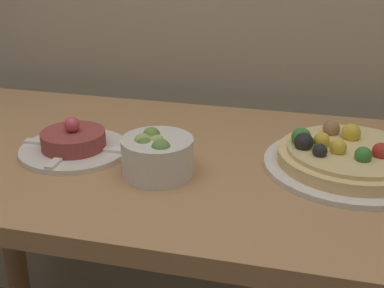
% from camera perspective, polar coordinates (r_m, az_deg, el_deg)
% --- Properties ---
extents(dining_table, '(1.24, 0.60, 0.75)m').
position_cam_1_polar(dining_table, '(1.05, -1.37, -7.52)').
color(dining_table, '#AD7F51').
rests_on(dining_table, ground_plane).
extents(pizza_plate, '(0.31, 0.31, 0.07)m').
position_cam_1_polar(pizza_plate, '(0.99, 16.48, -1.38)').
color(pizza_plate, silver).
rests_on(pizza_plate, dining_table).
extents(tartare_plate, '(0.21, 0.21, 0.07)m').
position_cam_1_polar(tartare_plate, '(1.03, -12.50, 0.01)').
color(tartare_plate, silver).
rests_on(tartare_plate, dining_table).
extents(small_bowl, '(0.12, 0.12, 0.08)m').
position_cam_1_polar(small_bowl, '(0.92, -3.76, -1.17)').
color(small_bowl, silver).
rests_on(small_bowl, dining_table).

